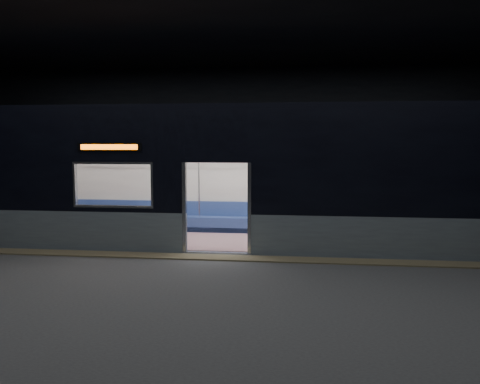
# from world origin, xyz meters

# --- Properties ---
(station_floor) EXTENTS (24.00, 14.00, 0.01)m
(station_floor) POSITION_xyz_m (0.00, 0.00, -0.01)
(station_floor) COLOR #47494C
(station_floor) RESTS_ON ground
(station_envelope) EXTENTS (24.00, 14.00, 5.00)m
(station_envelope) POSITION_xyz_m (0.00, 0.00, 3.66)
(station_envelope) COLOR black
(station_envelope) RESTS_ON station_floor
(tactile_strip) EXTENTS (22.80, 0.50, 0.03)m
(tactile_strip) POSITION_xyz_m (0.00, 0.55, 0.01)
(tactile_strip) COLOR #8C7F59
(tactile_strip) RESTS_ON station_floor
(metro_car) EXTENTS (18.00, 3.04, 3.35)m
(metro_car) POSITION_xyz_m (-0.00, 2.54, 1.85)
(metro_car) COLOR #84969D
(metro_car) RESTS_ON station_floor
(passenger) EXTENTS (0.42, 0.72, 1.43)m
(passenger) POSITION_xyz_m (4.02, 3.55, 0.82)
(passenger) COLOR black
(passenger) RESTS_ON metro_car
(handbag) EXTENTS (0.34, 0.31, 0.14)m
(handbag) POSITION_xyz_m (3.99, 3.31, 0.69)
(handbag) COLOR black
(handbag) RESTS_ON passenger
(transit_map) EXTENTS (1.01, 0.03, 0.66)m
(transit_map) POSITION_xyz_m (2.20, 3.85, 1.48)
(transit_map) COLOR white
(transit_map) RESTS_ON metro_car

